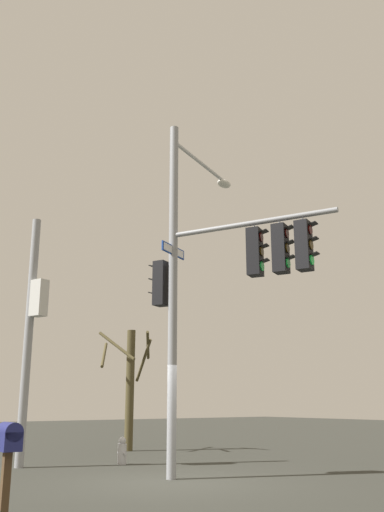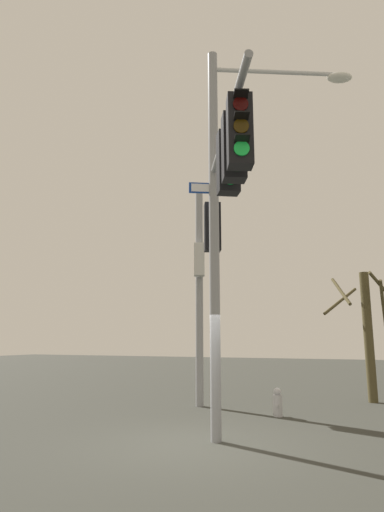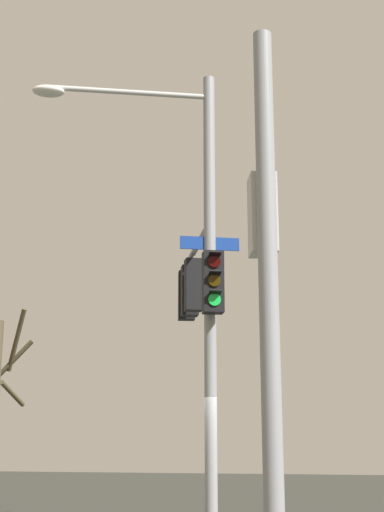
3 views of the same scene
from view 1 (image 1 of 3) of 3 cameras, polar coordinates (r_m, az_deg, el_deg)
name	(u,v)px [view 1 (image 1 of 3)]	position (r m, az deg, el deg)	size (l,w,h in m)	color
ground_plane	(172,483)	(12.85, -2.05, -22.10)	(80.00, 80.00, 0.00)	#31312B
main_signal_pole_assembly	(215,261)	(13.33, 2.35, -0.55)	(5.32, 3.58, 8.60)	gray
secondary_pole_assembly	(31,327)	(16.23, -16.08, -6.93)	(0.67, 0.46, 6.82)	gray
fire_hydrant	(122,451)	(16.45, -7.14, -19.16)	(0.38, 0.24, 0.73)	#B2B2B7
mailbox	(8,446)	(8.03, -18.22, -17.94)	(0.45, 0.25, 1.41)	#4C3823
bare_tree_across_street	(129,382)	(20.81, -6.42, -12.69)	(2.47, 2.30, 4.24)	#4A4127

